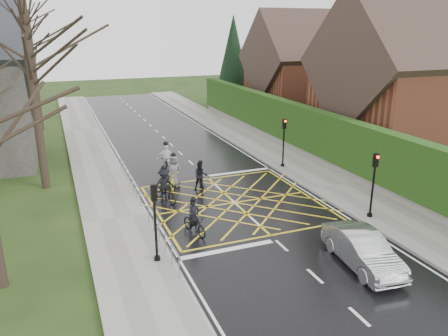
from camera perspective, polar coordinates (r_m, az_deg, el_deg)
ground at (r=22.51m, az=1.39°, el=-4.56°), size 120.00×120.00×0.00m
road at (r=22.51m, az=1.39°, el=-4.54°), size 9.00×80.00×0.01m
sidewalk_right at (r=25.28m, az=14.04°, el=-2.36°), size 3.00×80.00×0.15m
sidewalk_left at (r=21.06m, az=-13.92°, el=-6.52°), size 3.00×80.00×0.15m
stone_wall at (r=30.87m, az=10.37°, el=2.10°), size 0.50×38.00×0.70m
hedge at (r=30.45m, az=10.55°, el=5.27°), size 0.90×38.00×2.80m
house_near at (r=32.79m, az=23.33°, el=9.68°), size 11.80×9.80×11.30m
house_far at (r=43.84m, az=10.29°, el=12.06°), size 9.80×8.80×10.30m
conifer at (r=49.07m, az=1.20°, el=13.67°), size 4.60×4.60×10.00m
tree_near at (r=25.17m, az=-24.34°, el=14.82°), size 9.24×9.24×11.44m
tree_mid at (r=33.20m, az=-25.85°, el=16.26°), size 10.08×10.08×12.48m
tree_far at (r=41.19m, az=-23.94°, el=14.46°), size 8.40×8.40×10.40m
railing_south at (r=17.83m, az=-8.13°, el=-8.28°), size 0.05×5.04×1.03m
railing_north at (r=24.68m, az=-12.28°, el=-0.98°), size 0.05×6.04×1.03m
traffic_light_ne at (r=27.72m, az=7.79°, el=3.24°), size 0.24×0.31×3.21m
traffic_light_se at (r=21.13m, az=18.88°, el=-2.26°), size 0.24×0.31×3.21m
traffic_light_sw at (r=16.49m, az=-8.96°, el=-7.19°), size 0.24×0.31×3.21m
cyclist_rear at (r=19.14m, az=-3.89°, el=-7.01°), size 1.02×1.82×1.68m
cyclist_back at (r=24.08m, az=-3.02°, el=-1.41°), size 0.87×1.77×1.71m
cyclist_mid at (r=22.70m, az=-7.74°, el=-2.63°), size 1.28×2.09×1.92m
cyclist_front at (r=26.73m, az=-7.49°, el=0.71°), size 1.21×2.16×2.08m
cyclist_lead at (r=24.71m, az=-6.50°, el=-0.90°), size 1.48×2.14×1.97m
car at (r=17.42m, az=17.63°, el=-10.11°), size 1.82×4.14×1.32m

